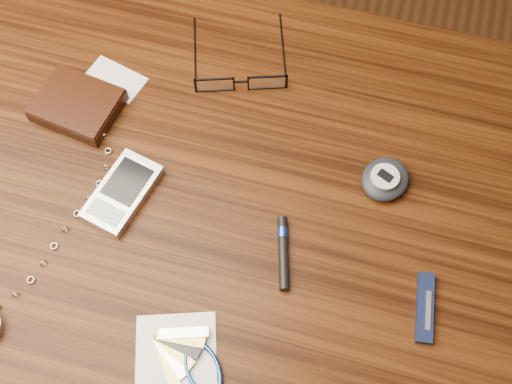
% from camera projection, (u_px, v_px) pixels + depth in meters
% --- Properties ---
extents(ground, '(3.80, 3.80, 0.00)m').
position_uv_depth(ground, '(229.00, 336.00, 1.48)').
color(ground, '#472814').
rests_on(ground, ground).
extents(desk, '(1.00, 0.70, 0.75)m').
position_uv_depth(desk, '(211.00, 228.00, 0.90)').
color(desk, '#341808').
rests_on(desk, ground).
extents(wallet_and_card, '(0.13, 0.14, 0.02)m').
position_uv_depth(wallet_and_card, '(78.00, 104.00, 0.86)').
color(wallet_and_card, black).
rests_on(wallet_and_card, desk).
extents(eyeglasses, '(0.16, 0.16, 0.03)m').
position_uv_depth(eyeglasses, '(241.00, 80.00, 0.87)').
color(eyeglasses, black).
rests_on(eyeglasses, desk).
extents(pda_phone, '(0.08, 0.12, 0.02)m').
position_uv_depth(pda_phone, '(122.00, 192.00, 0.80)').
color(pda_phone, silver).
rests_on(pda_phone, desk).
extents(pedometer, '(0.08, 0.08, 0.03)m').
position_uv_depth(pedometer, '(385.00, 179.00, 0.81)').
color(pedometer, black).
rests_on(pedometer, desk).
extents(notepad_keys, '(0.13, 0.12, 0.01)m').
position_uv_depth(notepad_keys, '(189.00, 361.00, 0.72)').
color(notepad_keys, white).
rests_on(notepad_keys, desk).
extents(pocket_knife, '(0.03, 0.08, 0.01)m').
position_uv_depth(pocket_knife, '(425.00, 308.00, 0.74)').
color(pocket_knife, '#0F1934').
rests_on(pocket_knife, desk).
extents(black_blue_pen, '(0.04, 0.09, 0.01)m').
position_uv_depth(black_blue_pen, '(283.00, 250.00, 0.77)').
color(black_blue_pen, black).
rests_on(black_blue_pen, desk).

